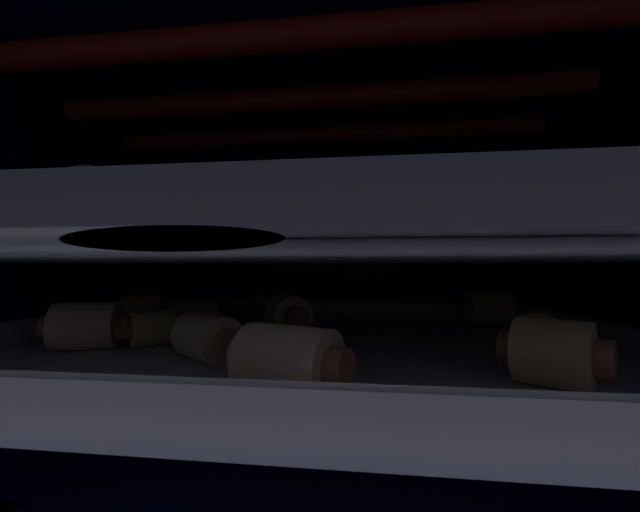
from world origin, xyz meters
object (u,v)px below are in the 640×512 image
oven_rack_lower (309,357)px  oven_rack_upper (309,257)px  pig_in_blanket_lower_3 (287,315)px  pig_in_blanket_upper_2 (386,232)px  pig_in_blanket_lower_1 (153,328)px  pig_in_blanket_lower_2 (538,331)px  pig_in_blanket_upper_0 (46,207)px  pig_in_blanket_lower_10 (87,326)px  pig_in_blanket_lower_0 (488,309)px  baking_tray_upper (309,243)px  pig_in_blanket_lower_4 (207,337)px  pig_in_blanket_lower_7 (288,361)px  pig_in_blanket_lower_6 (274,306)px  pig_in_blanket_lower_5 (553,353)px  pig_in_blanket_lower_8 (194,315)px  baking_tray_lower (309,345)px  pig_in_blanket_upper_4 (453,229)px  pig_in_blanket_upper_5 (70,195)px  pig_in_blanket_lower_9 (142,313)px  heating_element (309,98)px  pig_in_blanket_upper_3 (205,234)px  pig_in_blanket_upper_1 (172,219)px

oven_rack_lower → oven_rack_upper: 7.49cm
pig_in_blanket_lower_3 → pig_in_blanket_upper_2: bearing=33.6°
pig_in_blanket_lower_1 → pig_in_blanket_lower_2: (26.91, 1.00, 0.17)cm
pig_in_blanket_upper_0 → pig_in_blanket_lower_10: bearing=49.6°
pig_in_blanket_lower_0 → baking_tray_upper: 20.11cm
pig_in_blanket_lower_4 → pig_in_blanket_lower_7: size_ratio=0.98×
oven_rack_lower → pig_in_blanket_lower_6: size_ratio=8.23×
baking_tray_upper → pig_in_blanket_lower_5: bearing=-33.2°
baking_tray_upper → pig_in_blanket_lower_0: bearing=32.2°
pig_in_blanket_lower_1 → pig_in_blanket_lower_8: pig_in_blanket_lower_8 is taller
pig_in_blanket_lower_1 → baking_tray_upper: baking_tray_upper is taller
pig_in_blanket_lower_3 → pig_in_blanket_lower_2: bearing=-13.5°
baking_tray_lower → pig_in_blanket_upper_4: pig_in_blanket_upper_4 is taller
oven_rack_upper → pig_in_blanket_upper_2: (6.38, 8.91, 2.77)cm
pig_in_blanket_lower_4 → pig_in_blanket_upper_5: (-5.60, -4.25, 8.00)cm
pig_in_blanket_lower_6 → pig_in_blanket_lower_9: pig_in_blanket_lower_9 is taller
baking_tray_lower → pig_in_blanket_lower_1: pig_in_blanket_lower_1 is taller
oven_rack_upper → pig_in_blanket_upper_5: 15.23cm
pig_in_blanket_lower_5 → oven_rack_upper: 16.30cm
pig_in_blanket_lower_1 → pig_in_blanket_lower_9: (-4.60, 5.73, 0.35)cm
heating_element → pig_in_blanket_upper_3: size_ratio=7.49×
pig_in_blanket_lower_7 → pig_in_blanket_lower_1: bearing=142.9°
pig_in_blanket_lower_1 → pig_in_blanket_lower_7: (12.01, -9.08, 0.32)cm
pig_in_blanket_upper_0 → heating_element: bearing=19.1°
pig_in_blanket_lower_6 → pig_in_blanket_lower_2: bearing=-31.5°
pig_in_blanket_lower_6 → oven_rack_upper: oven_rack_upper is taller
pig_in_blanket_lower_6 → pig_in_blanket_upper_3: 11.08cm
heating_element → pig_in_blanket_upper_2: bearing=54.4°
pig_in_blanket_lower_3 → pig_in_blanket_upper_0: bearing=-148.1°
heating_element → baking_tray_lower: (0.00, 0.00, -18.95)cm
pig_in_blanket_lower_4 → pig_in_blanket_upper_5: 10.65cm
pig_in_blanket_upper_1 → pig_in_blanket_upper_3: bearing=100.1°
pig_in_blanket_lower_1 → pig_in_blanket_lower_7: 15.06cm
pig_in_blanket_upper_5 → pig_in_blanket_lower_0: bearing=36.7°
pig_in_blanket_lower_3 → pig_in_blanket_lower_8: size_ratio=1.04×
heating_element → pig_in_blanket_lower_0: (16.25, 10.24, -17.17)cm
pig_in_blanket_lower_5 → pig_in_blanket_upper_2: pig_in_blanket_upper_2 is taller
pig_in_blanket_lower_4 → pig_in_blanket_upper_0: (-11.20, 0.08, 8.22)cm
pig_in_blanket_lower_10 → pig_in_blanket_upper_5: 10.72cm
baking_tray_lower → pig_in_blanket_lower_9: bearing=167.3°
heating_element → pig_in_blanket_lower_1: bearing=-169.0°
baking_tray_lower → pig_in_blanket_lower_7: 11.41cm
pig_in_blanket_lower_2 → pig_in_blanket_lower_10: pig_in_blanket_lower_10 is taller
pig_in_blanket_lower_7 → pig_in_blanket_upper_3: (-14.15, 22.13, 7.83)cm
pig_in_blanket_lower_0 → baking_tray_upper: bearing=-147.8°
pig_in_blanket_lower_9 → pig_in_blanket_upper_0: (-0.77, -9.31, 8.03)cm
pig_in_blanket_lower_4 → oven_rack_upper: oven_rack_upper is taller
pig_in_blanket_lower_2 → pig_in_blanket_upper_3: bearing=157.5°
baking_tray_lower → oven_rack_upper: (0.00, 0.00, 6.64)cm
pig_in_blanket_lower_7 → oven_rack_upper: oven_rack_upper is taller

